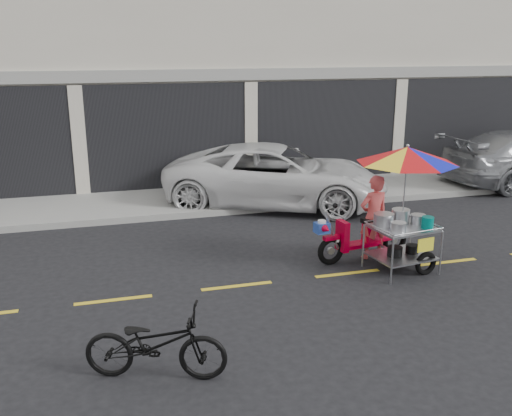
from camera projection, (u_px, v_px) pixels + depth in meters
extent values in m
plane|color=black|center=(347.00, 274.00, 10.00)|extent=(90.00, 90.00, 0.00)
cube|color=gray|center=(261.00, 193.00, 15.07)|extent=(45.00, 3.00, 0.15)
cube|color=beige|center=(218.00, 40.00, 18.60)|extent=(36.00, 8.00, 8.00)
cube|color=black|center=(251.00, 136.00, 15.58)|extent=(35.28, 0.06, 2.90)
cube|color=gray|center=(251.00, 74.00, 15.10)|extent=(36.00, 0.12, 0.30)
cube|color=gold|center=(347.00, 273.00, 10.00)|extent=(42.00, 0.10, 0.01)
imported|color=silver|center=(276.00, 175.00, 14.07)|extent=(5.95, 4.53, 1.50)
imported|color=black|center=(156.00, 344.00, 6.78)|extent=(1.82, 1.13, 0.90)
torus|color=black|center=(331.00, 251.00, 10.35)|extent=(0.54, 0.18, 0.53)
torus|color=black|center=(394.00, 240.00, 10.89)|extent=(0.54, 0.18, 0.53)
cylinder|color=#9EA0A5|center=(331.00, 251.00, 10.35)|extent=(0.14, 0.07, 0.13)
cylinder|color=#9EA0A5|center=(394.00, 240.00, 10.89)|extent=(0.14, 0.07, 0.13)
cube|color=#AF001F|center=(331.00, 238.00, 10.28)|extent=(0.31, 0.15, 0.08)
cylinder|color=#9EA0A5|center=(332.00, 230.00, 10.24)|extent=(0.35, 0.09, 0.76)
cube|color=#AF001F|center=(342.00, 236.00, 10.37)|extent=(0.16, 0.33, 0.56)
cube|color=#AF001F|center=(361.00, 244.00, 10.59)|extent=(0.78, 0.37, 0.08)
cube|color=#AF001F|center=(381.00, 230.00, 10.70)|extent=(0.73, 0.34, 0.38)
cube|color=black|center=(377.00, 220.00, 10.60)|extent=(0.64, 0.31, 0.09)
cylinder|color=#9EA0A5|center=(338.00, 215.00, 10.21)|extent=(0.11, 0.52, 0.03)
sphere|color=black|center=(335.00, 206.00, 10.36)|extent=(0.09, 0.09, 0.09)
cylinder|color=white|center=(337.00, 240.00, 10.34)|extent=(0.13, 0.13, 0.05)
cube|color=#223F91|center=(322.00, 228.00, 10.14)|extent=(0.27, 0.24, 0.19)
cylinder|color=white|center=(322.00, 222.00, 10.11)|extent=(0.17, 0.17, 0.05)
cone|color=#AF001F|center=(326.00, 229.00, 9.99)|extent=(0.20, 0.23, 0.17)
torus|color=black|center=(426.00, 263.00, 9.91)|extent=(0.44, 0.15, 0.43)
cylinder|color=#9EA0A5|center=(392.00, 262.00, 9.46)|extent=(0.04, 0.04, 0.80)
cylinder|color=#9EA0A5|center=(363.00, 246.00, 10.20)|extent=(0.04, 0.04, 0.80)
cylinder|color=#9EA0A5|center=(441.00, 253.00, 9.86)|extent=(0.04, 0.04, 0.80)
cylinder|color=#9EA0A5|center=(410.00, 238.00, 10.60)|extent=(0.04, 0.04, 0.80)
cube|color=#9EA0A5|center=(401.00, 256.00, 10.06)|extent=(1.14, 0.98, 0.03)
cube|color=#9EA0A5|center=(403.00, 228.00, 9.92)|extent=(1.14, 0.98, 0.04)
cylinder|color=#9EA0A5|center=(419.00, 232.00, 9.53)|extent=(1.02, 0.17, 0.02)
cylinder|color=#9EA0A5|center=(389.00, 218.00, 10.28)|extent=(1.02, 0.17, 0.02)
cylinder|color=#9EA0A5|center=(379.00, 228.00, 9.71)|extent=(0.14, 0.84, 0.02)
cylinder|color=#9EA0A5|center=(427.00, 221.00, 10.11)|extent=(0.14, 0.84, 0.02)
cylinder|color=#9EA0A5|center=(387.00, 248.00, 10.44)|extent=(0.14, 0.70, 0.04)
cylinder|color=#9EA0A5|center=(388.00, 224.00, 10.31)|extent=(0.14, 0.70, 0.04)
cube|color=yellow|center=(426.00, 245.00, 9.63)|extent=(0.33, 0.06, 0.23)
cylinder|color=#B7B7BC|center=(384.00, 220.00, 9.94)|extent=(0.39, 0.39, 0.20)
cylinder|color=#B7B7BC|center=(401.00, 217.00, 10.10)|extent=(0.35, 0.35, 0.23)
cylinder|color=#B7B7BC|center=(418.00, 220.00, 10.07)|extent=(0.30, 0.30, 0.15)
cylinder|color=#B7B7BC|center=(398.00, 227.00, 9.66)|extent=(0.29, 0.29, 0.14)
cylinder|color=#01665F|center=(428.00, 223.00, 9.81)|extent=(0.23, 0.23, 0.21)
cylinder|color=black|center=(395.00, 251.00, 9.98)|extent=(0.30, 0.30, 0.17)
cylinder|color=black|center=(412.00, 249.00, 10.13)|extent=(0.25, 0.25, 0.15)
cylinder|color=#9EA0A5|center=(405.00, 187.00, 9.83)|extent=(0.03, 0.03, 1.41)
sphere|color=#9EA0A5|center=(408.00, 146.00, 9.63)|extent=(0.06, 0.06, 0.06)
imported|color=#CF4847|center=(373.00, 217.00, 10.55)|extent=(0.63, 0.46, 1.59)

